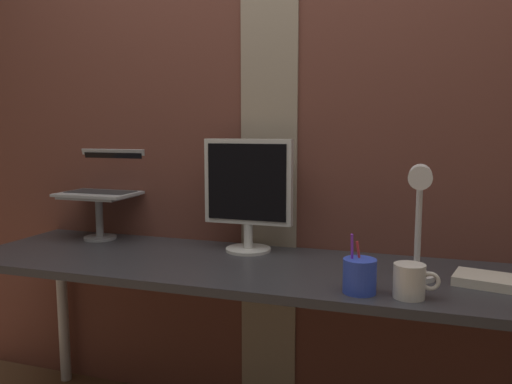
{
  "coord_description": "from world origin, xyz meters",
  "views": [
    {
      "loc": [
        0.52,
        -1.63,
        1.22
      ],
      "look_at": [
        -0.07,
        0.14,
        0.98
      ],
      "focal_mm": 35.34,
      "sensor_mm": 36.0,
      "label": 1
    }
  ],
  "objects_px": {
    "desk_lamp": "(419,210)",
    "laptop": "(107,182)",
    "coffee_mug": "(410,281)",
    "monitor": "(248,188)",
    "pen_cup": "(360,276)"
  },
  "relations": [
    {
      "from": "monitor",
      "to": "coffee_mug",
      "type": "height_order",
      "value": "monitor"
    },
    {
      "from": "desk_lamp",
      "to": "laptop",
      "type": "bearing_deg",
      "value": 167.35
    },
    {
      "from": "monitor",
      "to": "desk_lamp",
      "type": "distance_m",
      "value": 0.68
    },
    {
      "from": "monitor",
      "to": "coffee_mug",
      "type": "relative_size",
      "value": 3.41
    },
    {
      "from": "desk_lamp",
      "to": "pen_cup",
      "type": "relative_size",
      "value": 2.11
    },
    {
      "from": "monitor",
      "to": "desk_lamp",
      "type": "relative_size",
      "value": 1.18
    },
    {
      "from": "monitor",
      "to": "desk_lamp",
      "type": "bearing_deg",
      "value": -19.94
    },
    {
      "from": "monitor",
      "to": "pen_cup",
      "type": "height_order",
      "value": "monitor"
    },
    {
      "from": "desk_lamp",
      "to": "coffee_mug",
      "type": "relative_size",
      "value": 2.89
    },
    {
      "from": "laptop",
      "to": "pen_cup",
      "type": "xyz_separation_m",
      "value": [
        1.18,
        -0.45,
        -0.19
      ]
    },
    {
      "from": "monitor",
      "to": "pen_cup",
      "type": "distance_m",
      "value": 0.65
    },
    {
      "from": "laptop",
      "to": "coffee_mug",
      "type": "bearing_deg",
      "value": -18.73
    },
    {
      "from": "desk_lamp",
      "to": "coffee_mug",
      "type": "distance_m",
      "value": 0.24
    },
    {
      "from": "laptop",
      "to": "monitor",
      "type": "bearing_deg",
      "value": -5.5
    },
    {
      "from": "desk_lamp",
      "to": "coffee_mug",
      "type": "height_order",
      "value": "desk_lamp"
    }
  ]
}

